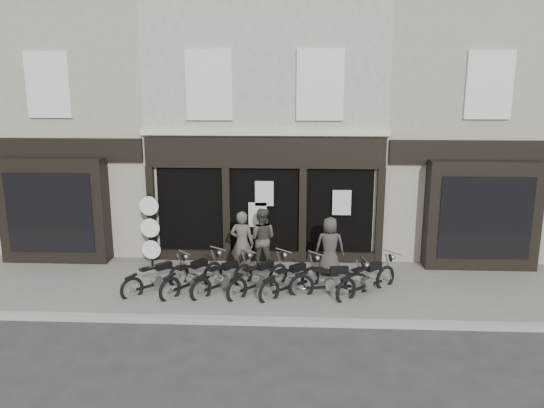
{
  "coord_description": "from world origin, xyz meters",
  "views": [
    {
      "loc": [
        1.0,
        -12.58,
        5.43
      ],
      "look_at": [
        0.29,
        1.6,
        2.21
      ],
      "focal_mm": 35.0,
      "sensor_mm": 36.0,
      "label": 1
    }
  ],
  "objects_px": {
    "man_left": "(242,243)",
    "man_centre": "(261,239)",
    "motorcycle_2": "(223,280)",
    "man_right": "(330,246)",
    "motorcycle_1": "(193,279)",
    "advert_sign_post": "(151,234)",
    "motorcycle_6": "(367,282)",
    "motorcycle_0": "(157,280)",
    "motorcycle_5": "(330,283)",
    "motorcycle_4": "(291,282)",
    "motorcycle_3": "(259,280)"
  },
  "relations": [
    {
      "from": "motorcycle_4",
      "to": "man_left",
      "type": "height_order",
      "value": "man_left"
    },
    {
      "from": "motorcycle_2",
      "to": "man_right",
      "type": "bearing_deg",
      "value": -23.13
    },
    {
      "from": "motorcycle_4",
      "to": "man_right",
      "type": "relative_size",
      "value": 1.01
    },
    {
      "from": "motorcycle_2",
      "to": "motorcycle_3",
      "type": "height_order",
      "value": "motorcycle_3"
    },
    {
      "from": "motorcycle_0",
      "to": "motorcycle_4",
      "type": "xyz_separation_m",
      "value": [
        3.54,
        -0.04,
        0.02
      ]
    },
    {
      "from": "man_centre",
      "to": "motorcycle_6",
      "type": "bearing_deg",
      "value": 155.49
    },
    {
      "from": "motorcycle_1",
      "to": "motorcycle_2",
      "type": "height_order",
      "value": "motorcycle_1"
    },
    {
      "from": "motorcycle_1",
      "to": "motorcycle_2",
      "type": "bearing_deg",
      "value": -53.03
    },
    {
      "from": "motorcycle_0",
      "to": "man_left",
      "type": "xyz_separation_m",
      "value": [
        2.13,
        1.23,
        0.66
      ]
    },
    {
      "from": "motorcycle_5",
      "to": "motorcycle_6",
      "type": "bearing_deg",
      "value": -2.84
    },
    {
      "from": "motorcycle_4",
      "to": "motorcycle_5",
      "type": "height_order",
      "value": "motorcycle_4"
    },
    {
      "from": "motorcycle_1",
      "to": "man_right",
      "type": "height_order",
      "value": "man_right"
    },
    {
      "from": "motorcycle_0",
      "to": "motorcycle_1",
      "type": "relative_size",
      "value": 0.86
    },
    {
      "from": "motorcycle_2",
      "to": "advert_sign_post",
      "type": "bearing_deg",
      "value": 95.72
    },
    {
      "from": "man_left",
      "to": "man_centre",
      "type": "xyz_separation_m",
      "value": [
        0.51,
        0.58,
        -0.02
      ]
    },
    {
      "from": "motorcycle_1",
      "to": "motorcycle_5",
      "type": "relative_size",
      "value": 0.89
    },
    {
      "from": "motorcycle_0",
      "to": "motorcycle_3",
      "type": "xyz_separation_m",
      "value": [
        2.69,
        0.05,
        0.02
      ]
    },
    {
      "from": "man_centre",
      "to": "advert_sign_post",
      "type": "distance_m",
      "value": 3.26
    },
    {
      "from": "man_left",
      "to": "man_right",
      "type": "relative_size",
      "value": 1.11
    },
    {
      "from": "motorcycle_1",
      "to": "man_left",
      "type": "xyz_separation_m",
      "value": [
        1.18,
        1.18,
        0.63
      ]
    },
    {
      "from": "motorcycle_2",
      "to": "man_left",
      "type": "relative_size",
      "value": 0.93
    },
    {
      "from": "man_left",
      "to": "motorcycle_5",
      "type": "bearing_deg",
      "value": 160.33
    },
    {
      "from": "motorcycle_0",
      "to": "man_centre",
      "type": "relative_size",
      "value": 0.89
    },
    {
      "from": "man_right",
      "to": "motorcycle_6",
      "type": "bearing_deg",
      "value": 126.07
    },
    {
      "from": "motorcycle_2",
      "to": "motorcycle_1",
      "type": "bearing_deg",
      "value": 131.79
    },
    {
      "from": "motorcycle_0",
      "to": "motorcycle_1",
      "type": "bearing_deg",
      "value": -41.62
    },
    {
      "from": "motorcycle_2",
      "to": "advert_sign_post",
      "type": "distance_m",
      "value": 3.02
    },
    {
      "from": "motorcycle_4",
      "to": "motorcycle_1",
      "type": "bearing_deg",
      "value": 134.18
    },
    {
      "from": "motorcycle_0",
      "to": "motorcycle_6",
      "type": "height_order",
      "value": "motorcycle_6"
    },
    {
      "from": "motorcycle_2",
      "to": "motorcycle_4",
      "type": "relative_size",
      "value": 1.02
    },
    {
      "from": "motorcycle_1",
      "to": "motorcycle_6",
      "type": "height_order",
      "value": "motorcycle_6"
    },
    {
      "from": "motorcycle_1",
      "to": "advert_sign_post",
      "type": "relative_size",
      "value": 0.8
    },
    {
      "from": "motorcycle_1",
      "to": "motorcycle_3",
      "type": "bearing_deg",
      "value": -53.22
    },
    {
      "from": "motorcycle_5",
      "to": "man_left",
      "type": "height_order",
      "value": "man_left"
    },
    {
      "from": "motorcycle_1",
      "to": "motorcycle_2",
      "type": "xyz_separation_m",
      "value": [
        0.81,
        0.0,
        -0.01
      ]
    },
    {
      "from": "motorcycle_0",
      "to": "motorcycle_5",
      "type": "distance_m",
      "value": 4.55
    },
    {
      "from": "motorcycle_1",
      "to": "man_left",
      "type": "distance_m",
      "value": 1.79
    },
    {
      "from": "man_left",
      "to": "motorcycle_6",
      "type": "bearing_deg",
      "value": 169.03
    },
    {
      "from": "motorcycle_2",
      "to": "motorcycle_6",
      "type": "distance_m",
      "value": 3.75
    },
    {
      "from": "advert_sign_post",
      "to": "man_centre",
      "type": "bearing_deg",
      "value": 3.4
    },
    {
      "from": "motorcycle_2",
      "to": "motorcycle_6",
      "type": "height_order",
      "value": "motorcycle_6"
    },
    {
      "from": "motorcycle_4",
      "to": "motorcycle_6",
      "type": "xyz_separation_m",
      "value": [
        1.97,
        0.11,
        0.01
      ]
    },
    {
      "from": "motorcycle_1",
      "to": "man_left",
      "type": "relative_size",
      "value": 1.01
    },
    {
      "from": "motorcycle_2",
      "to": "man_right",
      "type": "relative_size",
      "value": 1.04
    },
    {
      "from": "motorcycle_0",
      "to": "advert_sign_post",
      "type": "height_order",
      "value": "advert_sign_post"
    },
    {
      "from": "motorcycle_6",
      "to": "advert_sign_post",
      "type": "relative_size",
      "value": 0.77
    },
    {
      "from": "motorcycle_4",
      "to": "man_left",
      "type": "bearing_deg",
      "value": 94.01
    },
    {
      "from": "man_centre",
      "to": "motorcycle_1",
      "type": "bearing_deg",
      "value": 52.83
    },
    {
      "from": "motorcycle_2",
      "to": "man_centre",
      "type": "height_order",
      "value": "man_centre"
    },
    {
      "from": "motorcycle_3",
      "to": "man_right",
      "type": "xyz_separation_m",
      "value": [
        1.91,
        1.35,
        0.54
      ]
    }
  ]
}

